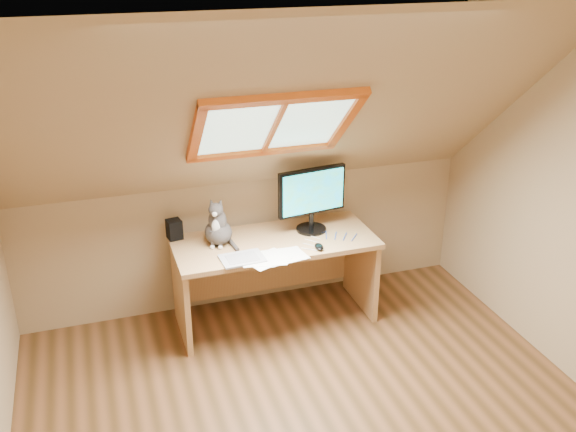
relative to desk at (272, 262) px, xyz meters
name	(u,v)px	position (x,y,z in m)	size (l,w,h in m)	color
room_shell	(344,227)	(-0.10, -1.54, 0.97)	(3.52, 3.52, 2.41)	tan
desk	(272,262)	(0.00, 0.00, 0.00)	(1.46, 0.64, 0.67)	tan
monitor	(312,196)	(0.31, 0.00, 0.49)	(0.53, 0.22, 0.49)	black
cat	(218,227)	(-0.40, 0.00, 0.34)	(0.27, 0.29, 0.36)	#4C4543
desk_speaker	(174,229)	(-0.68, 0.19, 0.28)	(0.10, 0.10, 0.14)	black
graphics_tablet	(242,259)	(-0.30, -0.29, 0.22)	(0.30, 0.21, 0.01)	#B2B2B7
mouse	(319,247)	(0.25, -0.30, 0.23)	(0.06, 0.11, 0.03)	black
papers	(273,257)	(-0.09, -0.32, 0.21)	(0.35, 0.30, 0.01)	white
cables	(329,239)	(0.38, -0.18, 0.22)	(0.51, 0.26, 0.01)	silver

